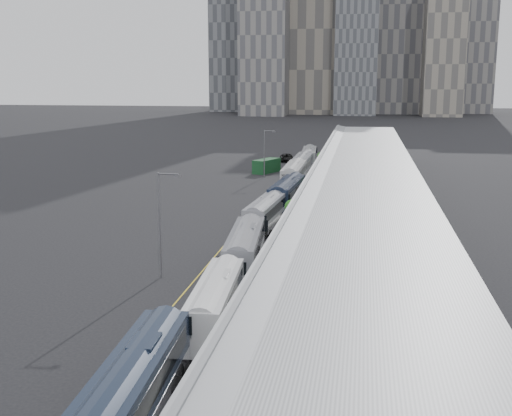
% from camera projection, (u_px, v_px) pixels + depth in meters
% --- Properties ---
extents(sidewalk, '(10.00, 170.00, 0.12)m').
position_uv_depth(sidewalk, '(325.00, 248.00, 66.05)').
color(sidewalk, gray).
rests_on(sidewalk, ground).
extents(lane_line, '(0.12, 160.00, 0.02)m').
position_uv_depth(lane_line, '(225.00, 244.00, 67.76)').
color(lane_line, gold).
rests_on(lane_line, ground).
extents(depot, '(12.45, 160.40, 7.20)m').
position_uv_depth(depot, '(365.00, 217.00, 64.73)').
color(depot, gray).
rests_on(depot, ground).
extents(skyline, '(145.00, 64.00, 120.00)m').
position_uv_depth(skyline, '(336.00, 10.00, 318.21)').
color(skyline, slate).
rests_on(skyline, ground).
extents(bus_1, '(3.42, 13.48, 3.90)m').
position_uv_depth(bus_1, '(135.00, 394.00, 32.14)').
color(bus_1, '#161F31').
rests_on(bus_1, ground).
extents(bus_2, '(3.30, 12.47, 3.61)m').
position_uv_depth(bus_2, '(216.00, 307.00, 44.83)').
color(bus_2, white).
rests_on(bus_2, ground).
extents(bus_3, '(3.82, 13.48, 3.89)m').
position_uv_depth(bus_3, '(245.00, 253.00, 58.30)').
color(bus_3, slate).
rests_on(bus_3, ground).
extents(bus_4, '(3.44, 12.61, 3.64)m').
position_uv_depth(bus_4, '(266.00, 216.00, 74.61)').
color(bus_4, '#96979F').
rests_on(bus_4, ground).
extents(bus_5, '(3.67, 13.87, 4.01)m').
position_uv_depth(bus_5, '(287.00, 196.00, 86.17)').
color(bus_5, black).
rests_on(bus_5, ground).
extents(bus_6, '(3.06, 13.82, 4.04)m').
position_uv_depth(bus_6, '(294.00, 178.00, 102.56)').
color(bus_6, silver).
rests_on(bus_6, ground).
extents(bus_7, '(2.98, 13.42, 3.91)m').
position_uv_depth(bus_7, '(302.00, 167.00, 115.67)').
color(bus_7, gray).
rests_on(bus_7, ground).
extents(bus_8, '(3.40, 13.35, 3.86)m').
position_uv_depth(bus_8, '(309.00, 159.00, 127.22)').
color(bus_8, '#95999F').
rests_on(bus_8, ground).
extents(tree_1, '(1.04, 1.04, 3.99)m').
position_uv_depth(tree_1, '(264.00, 288.00, 43.23)').
color(tree_1, black).
rests_on(tree_1, ground).
extents(tree_2, '(2.17, 2.17, 4.64)m').
position_uv_depth(tree_2, '(297.00, 207.00, 69.43)').
color(tree_2, black).
rests_on(tree_2, ground).
extents(tree_3, '(1.27, 1.27, 3.65)m').
position_uv_depth(tree_3, '(317.00, 179.00, 92.74)').
color(tree_3, black).
rests_on(tree_3, ground).
extents(tree_4, '(1.79, 1.79, 4.83)m').
position_uv_depth(tree_4, '(324.00, 157.00, 111.87)').
color(tree_4, black).
rests_on(tree_4, ground).
extents(street_lamp_near, '(2.04, 0.22, 9.33)m').
position_uv_depth(street_lamp_near, '(161.00, 218.00, 55.44)').
color(street_lamp_near, '#59595E').
rests_on(street_lamp_near, ground).
extents(street_lamp_far, '(2.04, 0.22, 8.40)m').
position_uv_depth(street_lamp_far, '(265.00, 150.00, 112.66)').
color(street_lamp_far, '#59595E').
rests_on(street_lamp_far, ground).
extents(shipping_container, '(4.70, 6.80, 2.52)m').
position_uv_depth(shipping_container, '(267.00, 166.00, 119.69)').
color(shipping_container, '#123D1D').
rests_on(shipping_container, ground).
extents(suv, '(3.78, 6.27, 1.63)m').
position_uv_depth(suv, '(287.00, 158.00, 135.91)').
color(suv, black).
rests_on(suv, ground).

